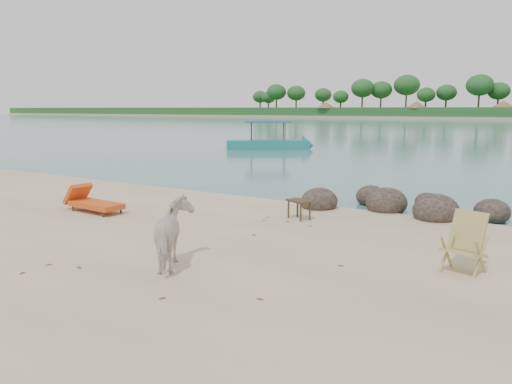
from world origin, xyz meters
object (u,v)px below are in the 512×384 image
Objects in this scene: cow at (175,235)px; deck_chair at (464,245)px; side_table at (299,211)px; lounge_chair at (96,202)px; boat_near at (268,126)px; boulders at (404,206)px.

deck_chair is at bearing 171.91° from cow.
side_table is 0.60× the size of deck_chair.
lounge_chair is at bearing -63.22° from cow.
lounge_chair is 0.31× the size of boat_near.
boat_near is (-7.46, 21.32, 1.27)m from lounge_chair.
deck_chair is (4.32, 2.39, -0.09)m from cow.
boat_near reaches higher than lounge_chair.
boat_near is at bearing 146.45° from side_table.
lounge_chair is at bearing -105.24° from boat_near.
side_table is 0.09× the size of boat_near.
boulders is at bearing -83.94° from boat_near.
side_table is at bearing -130.32° from boulders.
boat_near reaches higher than cow.
boat_near is (-12.40, 23.75, 0.97)m from cow.
cow is 1.40× the size of deck_chair.
deck_chair is (2.30, -4.52, 0.33)m from boulders.
side_table is 5.44m from lounge_chair.
lounge_chair is 9.27m from deck_chair.
deck_chair reaches higher than side_table.
deck_chair is at bearing -3.79° from side_table.
boat_near is at bearing -99.48° from cow.
boulders is at bearing 36.51° from lounge_chair.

